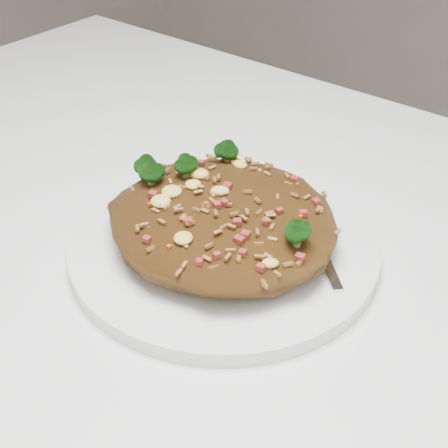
{
  "coord_description": "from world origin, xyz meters",
  "views": [
    {
      "loc": [
        0.24,
        -0.3,
        1.09
      ],
      "look_at": [
        -0.03,
        0.03,
        0.78
      ],
      "focal_mm": 50.0,
      "sensor_mm": 36.0,
      "label": 1
    }
  ],
  "objects_px": {
    "dining_table": "(225,357)",
    "plate": "(224,244)",
    "fork": "(314,234)",
    "fried_rice": "(223,211)"
  },
  "relations": [
    {
      "from": "dining_table",
      "to": "fork",
      "type": "xyz_separation_m",
      "value": [
        0.03,
        0.08,
        0.11
      ]
    },
    {
      "from": "fried_rice",
      "to": "fork",
      "type": "xyz_separation_m",
      "value": [
        0.06,
        0.05,
        -0.03
      ]
    },
    {
      "from": "dining_table",
      "to": "fried_rice",
      "type": "xyz_separation_m",
      "value": [
        -0.03,
        0.03,
        0.13
      ]
    },
    {
      "from": "fried_rice",
      "to": "dining_table",
      "type": "bearing_deg",
      "value": -49.17
    },
    {
      "from": "dining_table",
      "to": "plate",
      "type": "distance_m",
      "value": 0.11
    },
    {
      "from": "dining_table",
      "to": "plate",
      "type": "bearing_deg",
      "value": 130.08
    },
    {
      "from": "fork",
      "to": "dining_table",
      "type": "bearing_deg",
      "value": -68.57
    },
    {
      "from": "dining_table",
      "to": "plate",
      "type": "relative_size",
      "value": 4.53
    },
    {
      "from": "fork",
      "to": "fried_rice",
      "type": "bearing_deg",
      "value": -96.44
    },
    {
      "from": "fork",
      "to": "plate",
      "type": "bearing_deg",
      "value": -95.85
    }
  ]
}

